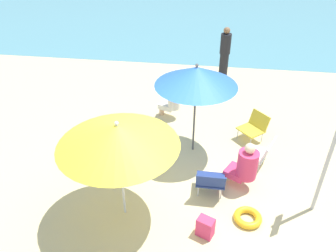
% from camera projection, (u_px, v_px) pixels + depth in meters
% --- Properties ---
extents(ground_plane, '(40.00, 40.00, 0.00)m').
position_uv_depth(ground_plane, '(172.00, 194.00, 5.94)').
color(ground_plane, beige).
extents(sea_water, '(40.00, 16.00, 0.01)m').
position_uv_depth(sea_water, '(206.00, 5.00, 17.42)').
color(sea_water, '#5693A3').
rests_on(sea_water, ground_plane).
extents(umbrella_yellow, '(1.79, 1.79, 1.79)m').
position_uv_depth(umbrella_yellow, '(118.00, 135.00, 4.75)').
color(umbrella_yellow, silver).
rests_on(umbrella_yellow, ground_plane).
extents(umbrella_blue, '(1.56, 1.56, 1.92)m').
position_uv_depth(umbrella_blue, '(196.00, 76.00, 6.14)').
color(umbrella_blue, '#4C4C51').
rests_on(umbrella_blue, ground_plane).
extents(beach_chair_a, '(0.56, 0.60, 0.61)m').
position_uv_depth(beach_chair_a, '(128.00, 148.00, 6.56)').
color(beach_chair_a, '#33934C').
rests_on(beach_chair_a, ground_plane).
extents(beach_chair_b, '(0.70, 0.70, 0.60)m').
position_uv_depth(beach_chair_b, '(254.00, 126.00, 7.19)').
color(beach_chair_b, gold).
rests_on(beach_chair_b, ground_plane).
extents(beach_chair_c, '(0.66, 0.69, 0.58)m').
position_uv_depth(beach_chair_c, '(261.00, 152.00, 6.47)').
color(beach_chair_c, white).
rests_on(beach_chair_c, ground_plane).
extents(beach_chair_d, '(0.50, 0.50, 0.58)m').
position_uv_depth(beach_chair_d, '(211.00, 181.00, 5.77)').
color(beach_chair_d, navy).
rests_on(beach_chair_d, ground_plane).
extents(person_a, '(0.58, 0.51, 0.97)m').
position_uv_depth(person_a, '(245.00, 165.00, 5.85)').
color(person_a, '#DB3866').
rests_on(person_a, ground_plane).
extents(person_b, '(0.53, 0.42, 1.03)m').
position_uv_depth(person_b, '(172.00, 98.00, 7.83)').
color(person_b, silver).
rests_on(person_b, ground_plane).
extents(person_c, '(0.29, 0.29, 1.56)m').
position_uv_depth(person_c, '(225.00, 54.00, 9.46)').
color(person_c, black).
rests_on(person_c, ground_plane).
extents(warning_sign, '(0.18, 0.43, 2.33)m').
position_uv_depth(warning_sign, '(336.00, 137.00, 4.84)').
color(warning_sign, '#ADADB2').
rests_on(warning_sign, ground_plane).
extents(swim_ring, '(0.46, 0.46, 0.11)m').
position_uv_depth(swim_ring, '(248.00, 218.00, 5.42)').
color(swim_ring, yellow).
rests_on(swim_ring, ground_plane).
extents(beach_bag, '(0.30, 0.26, 0.34)m').
position_uv_depth(beach_bag, '(205.00, 227.00, 5.12)').
color(beach_bag, '#DB3866').
rests_on(beach_bag, ground_plane).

